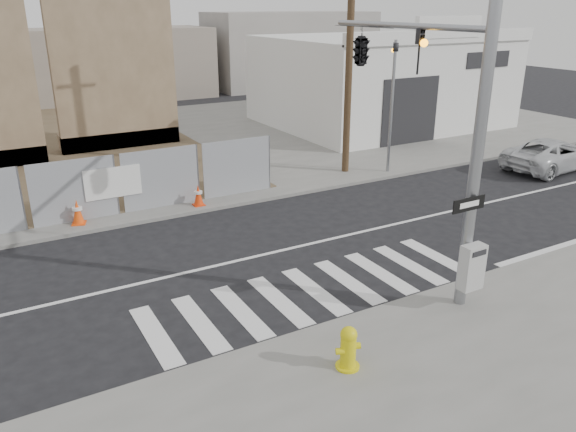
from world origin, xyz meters
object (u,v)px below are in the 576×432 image
auto_shop (379,80)px  traffic_cone_c (78,212)px  signal_pole (395,84)px  traffic_cone_d (198,195)px  fire_hydrant (348,348)px  suv (552,154)px

auto_shop → traffic_cone_c: bearing=-155.6°
signal_pole → traffic_cone_d: 8.32m
auto_shop → fire_hydrant: bearing=-129.4°
auto_shop → suv: auto_shop is taller
suv → traffic_cone_c: bearing=76.9°
fire_hydrant → suv: (15.65, 7.28, 0.11)m
fire_hydrant → signal_pole: bearing=67.3°
auto_shop → suv: (0.46, -11.25, -1.88)m
signal_pole → suv: size_ratio=1.48×
auto_shop → fire_hydrant: 24.04m
signal_pole → auto_shop: (11.50, 15.01, -2.25)m
suv → traffic_cone_d: 15.03m
signal_pole → fire_hydrant: (-3.69, -3.52, -4.23)m
signal_pole → suv: signal_pole is taller
signal_pole → suv: bearing=17.5°
auto_shop → traffic_cone_d: auto_shop is taller
signal_pole → traffic_cone_d: signal_pole is taller
suv → signal_pole: bearing=103.5°
fire_hydrant → traffic_cone_c: size_ratio=1.11×
signal_pole → auto_shop: size_ratio=0.58×
fire_hydrant → traffic_cone_d: fire_hydrant is taller
auto_shop → traffic_cone_d: (-14.31, -8.47, -2.06)m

